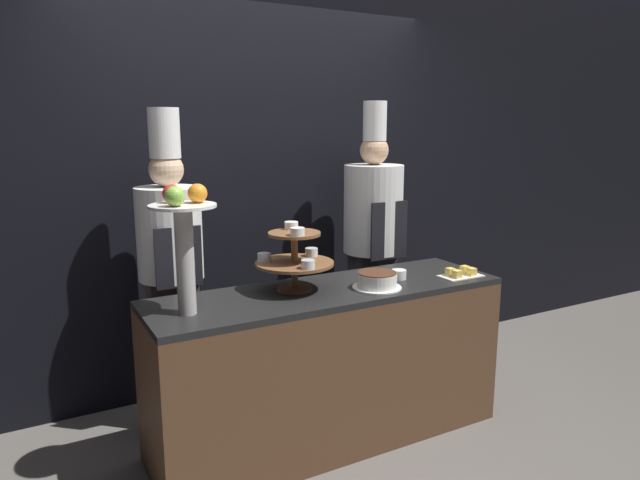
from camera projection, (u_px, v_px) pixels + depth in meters
The scene contains 10 objects.
ground_plane at pixel (356, 463), 2.99m from camera, with size 14.00×14.00×0.00m, color #5B5651.
wall_back at pixel (258, 177), 3.79m from camera, with size 10.00×0.06×2.80m.
buffet_counter at pixel (329, 365), 3.15m from camera, with size 1.97×0.58×0.88m.
tiered_stand at pixel (294, 257), 3.00m from camera, with size 0.42×0.42×0.36m.
fruit_pedestal at pixel (184, 232), 2.58m from camera, with size 0.30×0.30×0.60m.
cake_round at pixel (377, 281), 3.07m from camera, with size 0.27×0.27×0.09m.
cup_white at pixel (399, 274), 3.26m from camera, with size 0.08×0.08×0.05m.
cake_square_tray at pixel (461, 273), 3.31m from camera, with size 0.25×0.14×0.05m.
chef_left at pixel (171, 261), 3.22m from camera, with size 0.36×0.36×1.83m.
chef_center_left at pixel (373, 234), 3.86m from camera, with size 0.40×0.40×1.89m.
Camera 1 is at (-1.47, -2.28, 1.74)m, focal length 32.00 mm.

